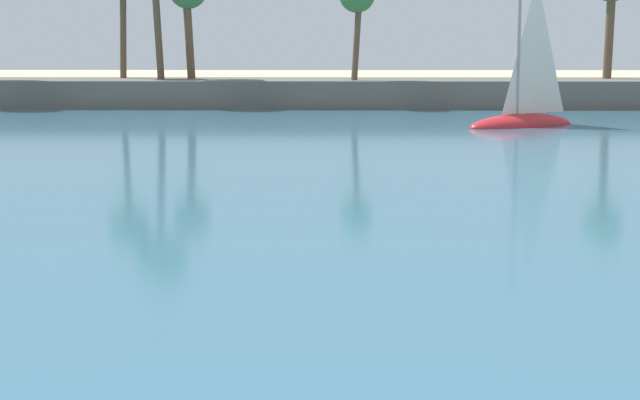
% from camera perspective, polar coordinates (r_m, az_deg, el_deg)
% --- Properties ---
extents(sea, '(220.00, 95.97, 0.06)m').
position_cam_1_polar(sea, '(60.25, 0.75, 4.52)').
color(sea, '#386B84').
rests_on(sea, ground).
extents(palm_headland, '(92.31, 6.00, 12.09)m').
position_cam_1_polar(palm_headland, '(68.15, -0.42, 6.74)').
color(palm_headland, '#605B54').
rests_on(palm_headland, ground).
extents(sailboat_near_shore, '(6.55, 4.94, 9.37)m').
position_cam_1_polar(sailboat_near_shore, '(54.88, 10.95, 4.82)').
color(sailboat_near_shore, red).
rests_on(sailboat_near_shore, sea).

